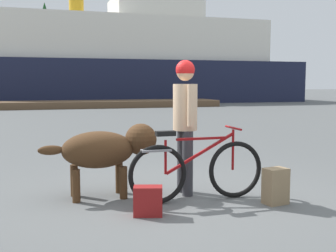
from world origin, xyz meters
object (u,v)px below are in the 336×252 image
(person_cyclist, at_px, (185,113))
(ferry_boat, at_px, (122,63))
(dog, at_px, (107,149))
(backpack, at_px, (276,186))
(bicycle, at_px, (197,170))
(handbag_pannier, at_px, (148,201))

(person_cyclist, distance_m, ferry_boat, 28.37)
(dog, height_order, backpack, dog)
(bicycle, bearing_deg, person_cyclist, 94.22)
(backpack, bearing_deg, person_cyclist, 139.45)
(person_cyclist, relative_size, ferry_boat, 0.06)
(bicycle, bearing_deg, backpack, -24.71)
(backpack, distance_m, handbag_pannier, 1.61)
(ferry_boat, bearing_deg, bicycle, -98.83)
(ferry_boat, bearing_deg, handbag_pannier, -100.13)
(bicycle, height_order, dog, dog)
(handbag_pannier, bearing_deg, backpack, -0.13)
(backpack, bearing_deg, handbag_pannier, 179.87)
(bicycle, xyz_separation_m, dog, (-1.04, 0.52, 0.23))
(handbag_pannier, xyz_separation_m, ferry_boat, (5.13, 28.72, 2.90))
(person_cyclist, xyz_separation_m, backpack, (0.90, -0.77, -0.86))
(person_cyclist, distance_m, dog, 1.12)
(ferry_boat, bearing_deg, dog, -101.08)
(bicycle, distance_m, backpack, 0.98)
(ferry_boat, bearing_deg, person_cyclist, -99.00)
(dog, relative_size, ferry_boat, 0.05)
(backpack, height_order, handbag_pannier, backpack)
(person_cyclist, height_order, dog, person_cyclist)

